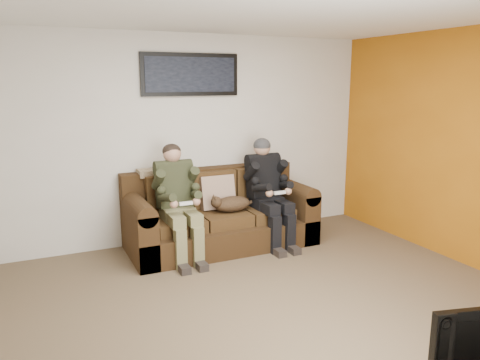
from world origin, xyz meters
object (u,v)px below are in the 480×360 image
sofa (219,217)px  person_left (177,195)px  person_right (268,185)px  framed_poster (191,75)px  cat (231,204)px

sofa → person_left: (-0.59, -0.19, 0.39)m
person_right → framed_poster: (-0.79, 0.58, 1.35)m
sofa → framed_poster: size_ratio=1.82×
person_left → framed_poster: bearing=56.0°
sofa → person_right: bearing=-18.0°
framed_poster → person_left: bearing=-124.0°
person_left → cat: size_ratio=1.99×
framed_poster → sofa: bearing=-62.5°
sofa → person_left: size_ratio=1.74×
person_right → framed_poster: bearing=143.9°
person_left → person_right: size_ratio=0.99×
person_left → framed_poster: size_ratio=1.05×
person_left → cat: person_left is taller
person_right → cat: bearing=177.9°
sofa → person_right: (0.59, -0.19, 0.39)m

